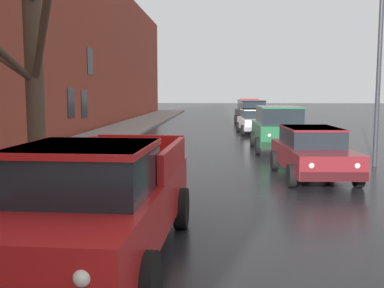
# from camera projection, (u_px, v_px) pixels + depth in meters

# --- Properties ---
(left_sidewalk_slab) EXTENTS (3.24, 80.00, 0.13)m
(left_sidewalk_slab) POSITION_uv_depth(u_px,v_px,m) (70.00, 150.00, 18.35)
(left_sidewalk_slab) COLOR gray
(left_sidewalk_slab) RESTS_ON ground
(brick_townhouse_facade) EXTENTS (0.63, 80.00, 10.73)m
(brick_townhouse_facade) POSITION_uv_depth(u_px,v_px,m) (13.00, 17.00, 17.87)
(brick_townhouse_facade) COLOR brown
(brick_townhouse_facade) RESTS_ON ground
(snow_bank_along_left_kerb) EXTENTS (1.82, 1.34, 0.66)m
(snow_bank_along_left_kerb) POSITION_uv_depth(u_px,v_px,m) (286.00, 125.00, 29.07)
(snow_bank_along_left_kerb) COLOR white
(snow_bank_along_left_kerb) RESTS_ON ground
(snow_bank_along_right_kerb) EXTENTS (1.95, 1.46, 0.83)m
(snow_bank_along_right_kerb) POSITION_uv_depth(u_px,v_px,m) (71.00, 168.00, 12.15)
(snow_bank_along_right_kerb) COLOR white
(snow_bank_along_right_kerb) RESTS_ON ground
(bare_tree_second_along_sidewalk) EXTENTS (2.42, 1.78, 5.51)m
(bare_tree_second_along_sidewalk) POSITION_uv_depth(u_px,v_px,m) (33.00, 71.00, 10.69)
(bare_tree_second_along_sidewalk) COLOR #4C3D2D
(bare_tree_second_along_sidewalk) RESTS_ON ground
(pickup_truck_red_approaching_near_lane) EXTENTS (2.21, 5.45, 1.76)m
(pickup_truck_red_approaching_near_lane) POSITION_uv_depth(u_px,v_px,m) (101.00, 201.00, 6.36)
(pickup_truck_red_approaching_near_lane) COLOR red
(pickup_truck_red_approaching_near_lane) RESTS_ON ground
(sedan_maroon_parked_kerbside_close) EXTENTS (2.02, 4.25, 1.42)m
(sedan_maroon_parked_kerbside_close) POSITION_uv_depth(u_px,v_px,m) (312.00, 151.00, 12.77)
(sedan_maroon_parked_kerbside_close) COLOR maroon
(sedan_maroon_parked_kerbside_close) RESTS_ON ground
(suv_green_parked_kerbside_mid) EXTENTS (2.09, 4.33, 1.82)m
(suv_green_parked_kerbside_mid) POSITION_uv_depth(u_px,v_px,m) (278.00, 127.00, 18.76)
(suv_green_parked_kerbside_mid) COLOR #1E5633
(suv_green_parked_kerbside_mid) RESTS_ON ground
(sedan_white_parked_far_down_block) EXTENTS (2.07, 4.08, 1.42)m
(sedan_white_parked_far_down_block) POSITION_uv_depth(u_px,v_px,m) (255.00, 121.00, 26.32)
(sedan_white_parked_far_down_block) COLOR silver
(sedan_white_parked_far_down_block) RESTS_ON ground
(suv_black_queued_behind_truck) EXTENTS (2.34, 4.57, 1.82)m
(suv_black_queued_behind_truck) POSITION_uv_depth(u_px,v_px,m) (251.00, 112.00, 32.85)
(suv_black_queued_behind_truck) COLOR black
(suv_black_queued_behind_truck) RESTS_ON ground
(suv_red_at_far_intersection) EXTENTS (2.31, 4.52, 1.82)m
(suv_red_at_far_intersection) POSITION_uv_depth(u_px,v_px,m) (249.00, 108.00, 39.90)
(suv_red_at_far_intersection) COLOR red
(suv_red_at_far_intersection) RESTS_ON ground
(street_lamp_post) EXTENTS (0.44, 0.24, 6.33)m
(street_lamp_post) POSITION_uv_depth(u_px,v_px,m) (379.00, 57.00, 14.39)
(street_lamp_post) COLOR #28282D
(street_lamp_post) RESTS_ON ground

